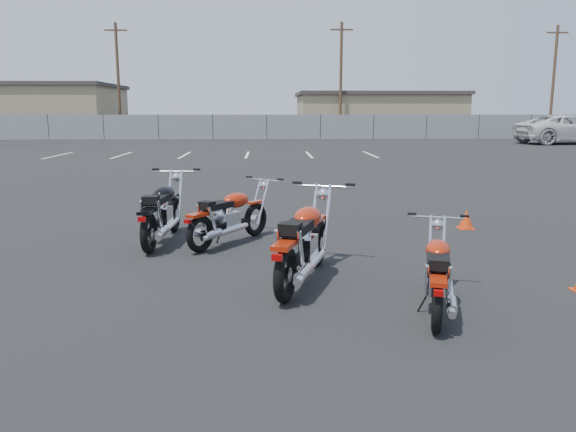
{
  "coord_description": "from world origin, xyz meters",
  "views": [
    {
      "loc": [
        -0.11,
        -7.21,
        2.13
      ],
      "look_at": [
        0.2,
        0.6,
        0.65
      ],
      "focal_mm": 35.0,
      "sensor_mm": 36.0,
      "label": 1
    }
  ],
  "objects_px": {
    "motorcycle_second_black": "(162,212)",
    "white_van": "(569,121)",
    "motorcycle_front_red": "(230,216)",
    "motorcycle_third_red": "(438,274)",
    "motorcycle_rear_red": "(304,242)"
  },
  "relations": [
    {
      "from": "white_van",
      "to": "motorcycle_rear_red",
      "type": "bearing_deg",
      "value": 141.06
    },
    {
      "from": "motorcycle_front_red",
      "to": "motorcycle_rear_red",
      "type": "bearing_deg",
      "value": -63.45
    },
    {
      "from": "motorcycle_second_black",
      "to": "white_van",
      "type": "relative_size",
      "value": 0.3
    },
    {
      "from": "motorcycle_rear_red",
      "to": "white_van",
      "type": "relative_size",
      "value": 0.3
    },
    {
      "from": "motorcycle_front_red",
      "to": "motorcycle_third_red",
      "type": "xyz_separation_m",
      "value": [
        2.41,
        -3.18,
        -0.04
      ]
    },
    {
      "from": "motorcycle_third_red",
      "to": "motorcycle_rear_red",
      "type": "distance_m",
      "value": 1.73
    },
    {
      "from": "motorcycle_front_red",
      "to": "motorcycle_rear_red",
      "type": "relative_size",
      "value": 0.81
    },
    {
      "from": "motorcycle_second_black",
      "to": "white_van",
      "type": "distance_m",
      "value": 33.87
    },
    {
      "from": "motorcycle_third_red",
      "to": "white_van",
      "type": "distance_m",
      "value": 34.65
    },
    {
      "from": "motorcycle_front_red",
      "to": "white_van",
      "type": "height_order",
      "value": "white_van"
    },
    {
      "from": "motorcycle_front_red",
      "to": "motorcycle_second_black",
      "type": "xyz_separation_m",
      "value": [
        -1.1,
        0.18,
        0.05
      ]
    },
    {
      "from": "motorcycle_rear_red",
      "to": "white_van",
      "type": "bearing_deg",
      "value": 56.65
    },
    {
      "from": "motorcycle_front_red",
      "to": "motorcycle_second_black",
      "type": "height_order",
      "value": "motorcycle_second_black"
    },
    {
      "from": "motorcycle_third_red",
      "to": "motorcycle_rear_red",
      "type": "height_order",
      "value": "motorcycle_rear_red"
    },
    {
      "from": "motorcycle_front_red",
      "to": "motorcycle_rear_red",
      "type": "distance_m",
      "value": 2.36
    }
  ]
}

